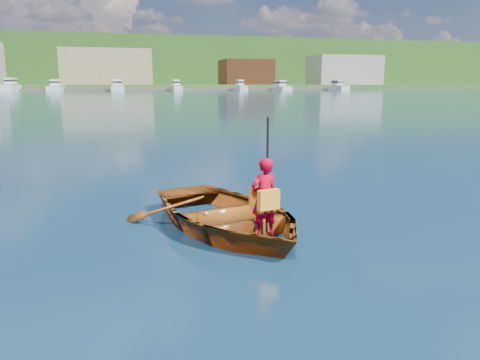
{
  "coord_description": "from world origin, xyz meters",
  "views": [
    {
      "loc": [
        -1.03,
        -8.16,
        2.37
      ],
      "look_at": [
        0.81,
        -0.86,
        0.82
      ],
      "focal_mm": 35.0,
      "sensor_mm": 36.0,
      "label": 1
    }
  ],
  "objects_px": {
    "child_paddler": "(264,198)",
    "dock": "(124,90)",
    "rowboat": "(227,215)",
    "marina_yachts": "(109,87)"
  },
  "relations": [
    {
      "from": "rowboat",
      "to": "child_paddler",
      "type": "height_order",
      "value": "child_paddler"
    },
    {
      "from": "rowboat",
      "to": "dock",
      "type": "relative_size",
      "value": 0.03
    },
    {
      "from": "rowboat",
      "to": "child_paddler",
      "type": "distance_m",
      "value": 1.02
    },
    {
      "from": "rowboat",
      "to": "child_paddler",
      "type": "xyz_separation_m",
      "value": [
        0.39,
        -0.82,
        0.46
      ]
    },
    {
      "from": "dock",
      "to": "marina_yachts",
      "type": "bearing_deg",
      "value": -133.21
    },
    {
      "from": "child_paddler",
      "to": "dock",
      "type": "relative_size",
      "value": 0.01
    },
    {
      "from": "rowboat",
      "to": "dock",
      "type": "xyz_separation_m",
      "value": [
        -0.4,
        148.86,
        0.16
      ]
    },
    {
      "from": "dock",
      "to": "marina_yachts",
      "type": "distance_m",
      "value": 6.45
    },
    {
      "from": "child_paddler",
      "to": "rowboat",
      "type": "bearing_deg",
      "value": 115.36
    },
    {
      "from": "child_paddler",
      "to": "dock",
      "type": "xyz_separation_m",
      "value": [
        -0.79,
        149.69,
        -0.3
      ]
    }
  ]
}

